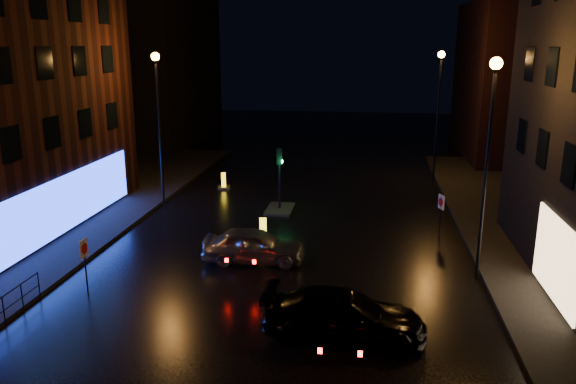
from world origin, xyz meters
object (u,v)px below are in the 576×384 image
traffic_signal (280,201)px  dark_sedan (344,315)px  bollard_near (263,237)px  bollard_far (224,185)px  road_sign_left (84,253)px  silver_hatchback (254,245)px  road_sign_right (441,206)px

traffic_signal → dark_sedan: bearing=-72.7°
bollard_near → bollard_far: (-4.29, 9.41, -0.04)m
traffic_signal → road_sign_left: traffic_signal is taller
bollard_near → road_sign_left: 8.28m
dark_sedan → silver_hatchback: bearing=36.7°
bollard_near → dark_sedan: bearing=-73.8°
traffic_signal → bollard_far: (-4.23, 4.21, -0.28)m
silver_hatchback → dark_sedan: dark_sedan is taller
bollard_far → road_sign_right: road_sign_right is taller
traffic_signal → road_sign_left: bearing=-115.0°
bollard_near → road_sign_right: (8.06, 1.96, 1.28)m
dark_sedan → bollard_near: (-4.06, 8.01, -0.47)m
bollard_far → road_sign_left: road_sign_left is taller
dark_sedan → road_sign_right: road_sign_right is taller
road_sign_left → bollard_near: bearing=49.8°
traffic_signal → silver_hatchback: size_ratio=0.82×
road_sign_left → dark_sedan: bearing=-10.3°
silver_hatchback → dark_sedan: size_ratio=0.84×
bollard_near → bollard_far: size_ratio=1.16×
silver_hatchback → bollard_near: 2.36m
road_sign_left → bollard_far: bearing=86.8°
dark_sedan → road_sign_right: bearing=-20.2°
silver_hatchback → bollard_near: bearing=-1.7°
dark_sedan → bollard_far: size_ratio=3.94×
bollard_far → silver_hatchback: bearing=-81.4°
traffic_signal → dark_sedan: traffic_signal is taller
dark_sedan → road_sign_left: 9.62m
silver_hatchback → road_sign_left: size_ratio=2.04×
dark_sedan → road_sign_left: size_ratio=2.43×
traffic_signal → road_sign_right: bearing=-21.7°
bollard_near → road_sign_left: bearing=-141.6°
road_sign_left → road_sign_right: 15.69m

